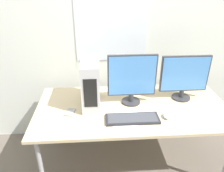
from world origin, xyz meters
TOP-DOWN VIEW (x-y plane):
  - wall_back at (-0.00, 1.03)m, footprint 8.00×0.07m
  - desk at (0.00, 0.45)m, footprint 1.87×0.90m
  - pc_tower at (-0.40, 0.53)m, footprint 0.17×0.41m
  - monitor_main at (-0.01, 0.53)m, footprint 0.47×0.19m
  - monitor_right_near at (0.53, 0.58)m, footprint 0.49×0.19m
  - keyboard at (-0.04, 0.23)m, footprint 0.48×0.17m
  - mouse at (0.27, 0.25)m, footprint 0.06×0.09m
  - cell_phone at (-0.60, 0.38)m, footprint 0.10×0.14m
  - paper_sheet_left at (-0.09, 0.25)m, footprint 0.26×0.33m

SIDE VIEW (x-z plane):
  - desk at x=0.00m, z-range 0.31..1.02m
  - paper_sheet_left at x=-0.09m, z-range 0.71..0.71m
  - cell_phone at x=-0.60m, z-range 0.71..0.72m
  - keyboard at x=-0.04m, z-range 0.71..0.73m
  - mouse at x=0.27m, z-range 0.71..0.74m
  - pc_tower at x=-0.40m, z-range 0.71..1.17m
  - monitor_right_near at x=0.53m, z-range 0.73..1.19m
  - monitor_main at x=-0.01m, z-range 0.73..1.23m
  - wall_back at x=0.00m, z-range 0.00..2.70m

